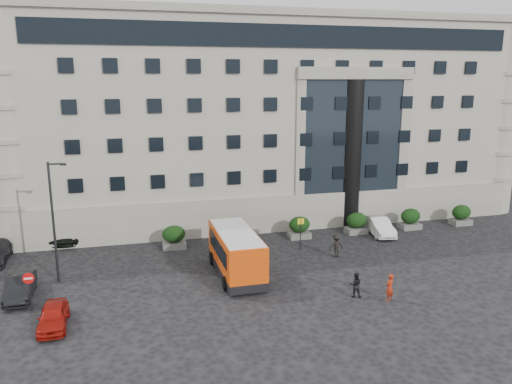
{
  "coord_description": "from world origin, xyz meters",
  "views": [
    {
      "loc": [
        -7.12,
        -29.93,
        13.09
      ],
      "look_at": [
        1.74,
        4.28,
        5.0
      ],
      "focal_mm": 35.0,
      "sensor_mm": 36.0,
      "label": 1
    }
  ],
  "objects_px": {
    "hedge_d": "(356,223)",
    "bus_stop_sign": "(301,228)",
    "hedge_b": "(239,232)",
    "pedestrian_b": "(355,285)",
    "pedestrian_a": "(390,287)",
    "hedge_c": "(299,227)",
    "pedestrian_c": "(336,246)",
    "white_taxi": "(379,226)",
    "red_truck": "(71,219)",
    "parked_car_b": "(20,287)",
    "no_entry_sign": "(29,284)",
    "parked_car_d": "(69,231)",
    "parked_car_a": "(53,316)",
    "street_lamp": "(54,218)",
    "hedge_e": "(410,219)",
    "hedge_f": "(461,215)",
    "hedge_a": "(174,237)",
    "minibus": "(236,251)"
  },
  "relations": [
    {
      "from": "parked_car_d",
      "to": "red_truck",
      "type": "bearing_deg",
      "value": 90.42
    },
    {
      "from": "hedge_f",
      "to": "parked_car_d",
      "type": "height_order",
      "value": "hedge_f"
    },
    {
      "from": "bus_stop_sign",
      "to": "pedestrian_b",
      "type": "relative_size",
      "value": 1.61
    },
    {
      "from": "bus_stop_sign",
      "to": "pedestrian_a",
      "type": "bearing_deg",
      "value": -78.05
    },
    {
      "from": "hedge_b",
      "to": "no_entry_sign",
      "type": "relative_size",
      "value": 0.79
    },
    {
      "from": "hedge_e",
      "to": "street_lamp",
      "type": "distance_m",
      "value": 29.34
    },
    {
      "from": "hedge_d",
      "to": "parked_car_b",
      "type": "relative_size",
      "value": 0.44
    },
    {
      "from": "hedge_c",
      "to": "hedge_d",
      "type": "relative_size",
      "value": 1.0
    },
    {
      "from": "hedge_c",
      "to": "no_entry_sign",
      "type": "distance_m",
      "value": 21.33
    },
    {
      "from": "hedge_b",
      "to": "parked_car_d",
      "type": "relative_size",
      "value": 0.33
    },
    {
      "from": "bus_stop_sign",
      "to": "pedestrian_a",
      "type": "height_order",
      "value": "bus_stop_sign"
    },
    {
      "from": "minibus",
      "to": "street_lamp",
      "type": "bearing_deg",
      "value": 171.03
    },
    {
      "from": "minibus",
      "to": "pedestrian_c",
      "type": "xyz_separation_m",
      "value": [
        7.99,
        1.52,
        -0.8
      ]
    },
    {
      "from": "hedge_c",
      "to": "bus_stop_sign",
      "type": "xyz_separation_m",
      "value": [
        -0.9,
        -2.8,
        0.8
      ]
    },
    {
      "from": "hedge_c",
      "to": "parked_car_d",
      "type": "height_order",
      "value": "hedge_c"
    },
    {
      "from": "hedge_a",
      "to": "bus_stop_sign",
      "type": "distance_m",
      "value": 9.94
    },
    {
      "from": "red_truck",
      "to": "street_lamp",
      "type": "bearing_deg",
      "value": -97.93
    },
    {
      "from": "hedge_a",
      "to": "parked_car_b",
      "type": "distance_m",
      "value": 12.03
    },
    {
      "from": "bus_stop_sign",
      "to": "minibus",
      "type": "bearing_deg",
      "value": -148.06
    },
    {
      "from": "bus_stop_sign",
      "to": "white_taxi",
      "type": "relative_size",
      "value": 0.57
    },
    {
      "from": "street_lamp",
      "to": "red_truck",
      "type": "distance_m",
      "value": 10.48
    },
    {
      "from": "parked_car_a",
      "to": "pedestrian_b",
      "type": "xyz_separation_m",
      "value": [
        17.37,
        -0.59,
        0.17
      ]
    },
    {
      "from": "hedge_f",
      "to": "pedestrian_c",
      "type": "distance_m",
      "value": 15.26
    },
    {
      "from": "street_lamp",
      "to": "pedestrian_a",
      "type": "xyz_separation_m",
      "value": [
        19.56,
        -8.0,
        -3.51
      ]
    },
    {
      "from": "parked_car_a",
      "to": "hedge_f",
      "type": "bearing_deg",
      "value": 17.78
    },
    {
      "from": "hedge_d",
      "to": "bus_stop_sign",
      "type": "distance_m",
      "value": 6.76
    },
    {
      "from": "red_truck",
      "to": "parked_car_b",
      "type": "height_order",
      "value": "red_truck"
    },
    {
      "from": "white_taxi",
      "to": "pedestrian_a",
      "type": "xyz_separation_m",
      "value": [
        -5.72,
        -12.0,
        0.12
      ]
    },
    {
      "from": "hedge_e",
      "to": "pedestrian_c",
      "type": "bearing_deg",
      "value": -151.71
    },
    {
      "from": "hedge_a",
      "to": "parked_car_b",
      "type": "height_order",
      "value": "hedge_a"
    },
    {
      "from": "hedge_b",
      "to": "pedestrian_c",
      "type": "bearing_deg",
      "value": -37.92
    },
    {
      "from": "parked_car_a",
      "to": "parked_car_b",
      "type": "distance_m",
      "value": 5.1
    },
    {
      "from": "hedge_c",
      "to": "pedestrian_c",
      "type": "bearing_deg",
      "value": -76.69
    },
    {
      "from": "hedge_b",
      "to": "parked_car_b",
      "type": "distance_m",
      "value": 16.59
    },
    {
      "from": "hedge_c",
      "to": "pedestrian_c",
      "type": "height_order",
      "value": "hedge_c"
    },
    {
      "from": "hedge_b",
      "to": "pedestrian_b",
      "type": "xyz_separation_m",
      "value": [
        4.67,
        -11.81,
        -0.14
      ]
    },
    {
      "from": "white_taxi",
      "to": "pedestrian_a",
      "type": "bearing_deg",
      "value": -107.8
    },
    {
      "from": "hedge_a",
      "to": "pedestrian_c",
      "type": "bearing_deg",
      "value": -23.22
    },
    {
      "from": "hedge_f",
      "to": "pedestrian_a",
      "type": "height_order",
      "value": "hedge_f"
    },
    {
      "from": "white_taxi",
      "to": "pedestrian_b",
      "type": "relative_size",
      "value": 2.83
    },
    {
      "from": "hedge_a",
      "to": "street_lamp",
      "type": "bearing_deg",
      "value": -148.84
    },
    {
      "from": "hedge_d",
      "to": "minibus",
      "type": "height_order",
      "value": "minibus"
    },
    {
      "from": "pedestrian_a",
      "to": "pedestrian_c",
      "type": "relative_size",
      "value": 0.98
    },
    {
      "from": "parked_car_d",
      "to": "bus_stop_sign",
      "type": "bearing_deg",
      "value": -14.96
    },
    {
      "from": "pedestrian_b",
      "to": "street_lamp",
      "type": "bearing_deg",
      "value": 1.18
    },
    {
      "from": "hedge_d",
      "to": "hedge_f",
      "type": "xyz_separation_m",
      "value": [
        10.4,
        0.0,
        0.0
      ]
    },
    {
      "from": "street_lamp",
      "to": "minibus",
      "type": "relative_size",
      "value": 1.09
    },
    {
      "from": "hedge_c",
      "to": "hedge_f",
      "type": "relative_size",
      "value": 1.0
    },
    {
      "from": "bus_stop_sign",
      "to": "pedestrian_a",
      "type": "relative_size",
      "value": 1.48
    },
    {
      "from": "hedge_d",
      "to": "no_entry_sign",
      "type": "relative_size",
      "value": 0.79
    }
  ]
}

